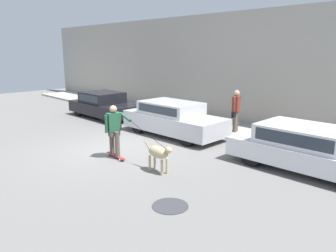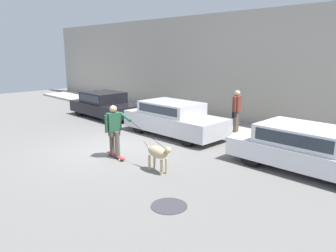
# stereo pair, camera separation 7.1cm
# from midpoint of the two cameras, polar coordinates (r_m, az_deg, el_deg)

# --- Properties ---
(ground_plane) EXTENTS (36.00, 36.00, 0.00)m
(ground_plane) POSITION_cam_midpoint_polar(r_m,az_deg,el_deg) (11.16, -9.17, -4.15)
(ground_plane) COLOR slate
(back_wall) EXTENTS (32.00, 0.30, 4.91)m
(back_wall) POSITION_cam_midpoint_polar(r_m,az_deg,el_deg) (15.28, 11.27, 9.79)
(back_wall) COLOR #9E998E
(back_wall) RESTS_ON ground_plane
(sidewalk_curb) EXTENTS (30.00, 2.40, 0.12)m
(sidewalk_curb) POSITION_cam_midpoint_polar(r_m,az_deg,el_deg) (14.52, 7.70, 0.19)
(sidewalk_curb) COLOR #A39E93
(sidewalk_curb) RESTS_ON ground_plane
(parked_car_0) EXTENTS (3.94, 1.82, 1.25)m
(parked_car_0) POSITION_cam_midpoint_polar(r_m,az_deg,el_deg) (16.58, -10.84, 3.61)
(parked_car_0) COLOR black
(parked_car_0) RESTS_ON ground_plane
(parked_car_1) EXTENTS (4.27, 1.80, 1.31)m
(parked_car_1) POSITION_cam_midpoint_polar(r_m,az_deg,el_deg) (12.77, 1.16, 1.24)
(parked_car_1) COLOR black
(parked_car_1) RESTS_ON ground_plane
(parked_car_2) EXTENTS (4.33, 1.88, 1.24)m
(parked_car_2) POSITION_cam_midpoint_polar(r_m,az_deg,el_deg) (9.84, 23.35, -3.69)
(parked_car_2) COLOR black
(parked_car_2) RESTS_ON ground_plane
(dog) EXTENTS (1.16, 0.35, 0.82)m
(dog) POSITION_cam_midpoint_polar(r_m,az_deg,el_deg) (8.92, -1.47, -4.70)
(dog) COLOR tan
(dog) RESTS_ON ground_plane
(skateboarder) EXTENTS (2.70, 0.60, 1.65)m
(skateboarder) POSITION_cam_midpoint_polar(r_m,az_deg,el_deg) (10.14, -9.15, -0.40)
(skateboarder) COLOR beige
(skateboarder) RESTS_ON ground_plane
(pedestrian_with_bag) EXTENTS (0.35, 0.73, 1.64)m
(pedestrian_with_bag) POSITION_cam_midpoint_polar(r_m,az_deg,el_deg) (13.07, 12.00, 2.90)
(pedestrian_with_bag) COLOR brown
(pedestrian_with_bag) RESTS_ON sidewalk_curb
(manhole_cover) EXTENTS (0.79, 0.79, 0.01)m
(manhole_cover) POSITION_cam_midpoint_polar(r_m,az_deg,el_deg) (7.26, 0.47, -13.75)
(manhole_cover) COLOR #38383D
(manhole_cover) RESTS_ON ground_plane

